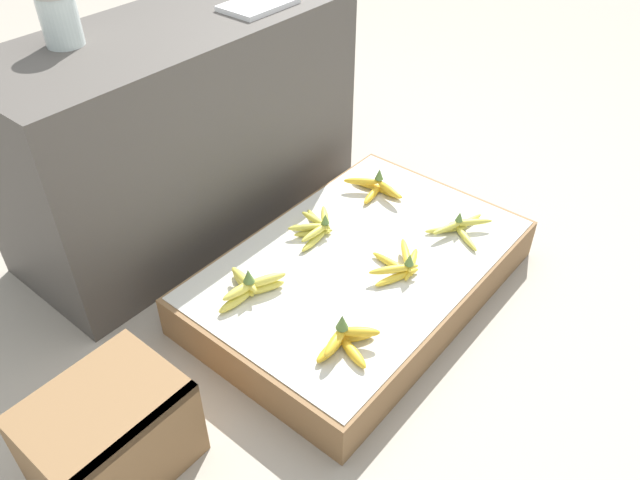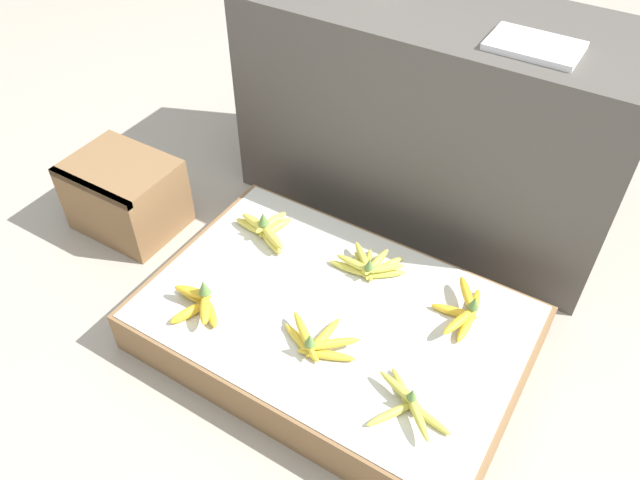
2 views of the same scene
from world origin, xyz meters
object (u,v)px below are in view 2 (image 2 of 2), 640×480
(banana_bunch_middle_midleft, at_px, (370,266))
(banana_bunch_front_left, at_px, (199,302))
(banana_bunch_front_midleft, at_px, (317,342))
(banana_bunch_middle_left, at_px, (266,229))
(foam_tray_white, at_px, (535,46))
(banana_bunch_middle_midright, at_px, (465,311))
(banana_bunch_front_midright, at_px, (408,404))
(wooden_crate, at_px, (125,195))

(banana_bunch_middle_midleft, bearing_deg, banana_bunch_front_left, -131.13)
(banana_bunch_front_midleft, height_order, banana_bunch_middle_left, banana_bunch_middle_left)
(banana_bunch_front_left, height_order, foam_tray_white, foam_tray_white)
(banana_bunch_front_midleft, distance_m, banana_bunch_middle_midright, 0.45)
(banana_bunch_middle_midright, bearing_deg, banana_bunch_middle_left, -178.39)
(banana_bunch_front_midleft, bearing_deg, banana_bunch_middle_midright, 46.09)
(banana_bunch_front_midright, xyz_separation_m, banana_bunch_middle_midright, (0.01, 0.36, 0.01))
(banana_bunch_front_left, relative_size, banana_bunch_middle_left, 0.84)
(banana_bunch_front_left, xyz_separation_m, banana_bunch_middle_midleft, (0.35, 0.40, -0.01))
(banana_bunch_middle_midright, height_order, foam_tray_white, foam_tray_white)
(banana_bunch_middle_midright, bearing_deg, wooden_crate, -175.63)
(banana_bunch_front_midleft, bearing_deg, foam_tray_white, 74.57)
(banana_bunch_middle_left, bearing_deg, banana_bunch_front_left, -87.43)
(wooden_crate, distance_m, foam_tray_white, 1.46)
(wooden_crate, xyz_separation_m, banana_bunch_front_midleft, (0.96, -0.22, 0.04))
(banana_bunch_middle_midright, relative_size, foam_tray_white, 0.95)
(banana_bunch_front_midright, distance_m, foam_tray_white, 1.04)
(banana_bunch_middle_left, bearing_deg, banana_bunch_middle_midleft, 6.04)
(wooden_crate, bearing_deg, banana_bunch_front_midright, -11.90)
(banana_bunch_middle_left, bearing_deg, banana_bunch_front_midright, -26.54)
(banana_bunch_middle_left, distance_m, foam_tray_white, 0.98)
(banana_bunch_middle_midleft, bearing_deg, banana_bunch_front_midright, -50.29)
(banana_bunch_middle_left, xyz_separation_m, banana_bunch_middle_midleft, (0.37, 0.04, -0.01))
(banana_bunch_front_left, distance_m, banana_bunch_middle_midleft, 0.54)
(banana_bunch_middle_left, relative_size, banana_bunch_middle_midright, 0.99)
(wooden_crate, relative_size, foam_tray_white, 1.47)
(wooden_crate, height_order, banana_bunch_middle_midright, wooden_crate)
(banana_bunch_front_midleft, xyz_separation_m, foam_tray_white, (0.22, 0.80, 0.60))
(banana_bunch_middle_left, distance_m, banana_bunch_middle_midright, 0.69)
(banana_bunch_front_left, bearing_deg, banana_bunch_front_midright, 1.89)
(wooden_crate, height_order, banana_bunch_front_midleft, wooden_crate)
(banana_bunch_middle_left, height_order, banana_bunch_middle_midleft, banana_bunch_middle_left)
(wooden_crate, relative_size, banana_bunch_middle_midleft, 1.59)
(wooden_crate, height_order, banana_bunch_middle_left, wooden_crate)
(banana_bunch_middle_midleft, bearing_deg, banana_bunch_front_midleft, -87.48)
(wooden_crate, distance_m, banana_bunch_middle_left, 0.58)
(banana_bunch_front_midleft, height_order, banana_bunch_middle_midright, banana_bunch_middle_midright)
(wooden_crate, height_order, banana_bunch_middle_midleft, wooden_crate)
(banana_bunch_front_midright, bearing_deg, banana_bunch_front_left, -178.11)
(banana_bunch_front_midright, distance_m, banana_bunch_middle_midright, 0.36)
(banana_bunch_front_left, height_order, banana_bunch_middle_left, banana_bunch_front_left)
(wooden_crate, bearing_deg, banana_bunch_middle_left, 7.68)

